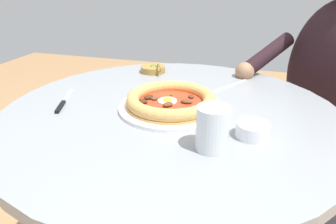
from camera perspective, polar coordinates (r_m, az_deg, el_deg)
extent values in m
cylinder|color=gray|center=(0.86, 0.56, -0.23)|extent=(0.96, 0.96, 0.03)
cylinder|color=gray|center=(1.06, 0.48, -17.97)|extent=(0.10, 0.10, 0.68)
cylinder|color=white|center=(0.85, 0.63, 0.95)|extent=(0.30, 0.30, 0.01)
cylinder|color=tan|center=(0.85, 0.63, 1.45)|extent=(0.25, 0.25, 0.01)
torus|color=tan|center=(0.84, 0.64, 2.38)|extent=(0.25, 0.25, 0.04)
cylinder|color=red|center=(0.85, 0.63, 1.76)|extent=(0.23, 0.23, 0.00)
cylinder|color=white|center=(0.84, -0.20, 2.03)|extent=(0.05, 0.05, 0.00)
ellipsoid|color=yellow|center=(0.84, -0.20, 2.16)|extent=(0.02, 0.02, 0.02)
ellipsoid|color=#4C2D19|center=(0.88, 4.44, 2.99)|extent=(0.02, 0.03, 0.01)
ellipsoid|color=#4C2D19|center=(0.79, 1.23, 0.38)|extent=(0.02, 0.02, 0.01)
ellipsoid|color=brown|center=(0.81, 0.22, 1.44)|extent=(0.04, 0.04, 0.01)
ellipsoid|color=brown|center=(0.86, -2.34, 2.65)|extent=(0.04, 0.03, 0.01)
ellipsoid|color=brown|center=(0.84, 3.56, 2.06)|extent=(0.03, 0.02, 0.01)
ellipsoid|color=#3D2314|center=(0.87, -3.71, 2.89)|extent=(0.03, 0.04, 0.01)
ellipsoid|color=#3D2314|center=(0.84, -4.93, 2.05)|extent=(0.03, 0.02, 0.01)
ellipsoid|color=#2D6B28|center=(0.85, 0.29, 2.34)|extent=(0.01, 0.01, 0.00)
ellipsoid|color=#2D6B28|center=(0.81, 0.19, 1.22)|extent=(0.01, 0.01, 0.00)
ellipsoid|color=#2D6B28|center=(0.89, 0.60, 3.33)|extent=(0.01, 0.01, 0.00)
cylinder|color=silver|center=(0.65, 8.43, -3.12)|extent=(0.07, 0.07, 0.10)
cylinder|color=silver|center=(0.66, 8.31, -4.89)|extent=(0.06, 0.06, 0.05)
cube|color=silver|center=(0.99, -18.39, 3.02)|extent=(0.05, 0.11, 0.00)
cube|color=black|center=(0.91, -19.78, 0.96)|extent=(0.04, 0.08, 0.01)
cylinder|color=white|center=(0.73, 15.76, -3.33)|extent=(0.08, 0.08, 0.03)
cylinder|color=olive|center=(0.72, 15.84, -2.73)|extent=(0.06, 0.06, 0.01)
cylinder|color=olive|center=(1.18, -2.87, 8.15)|extent=(0.09, 0.09, 0.02)
torus|color=olive|center=(1.13, -1.71, 8.35)|extent=(0.03, 0.03, 0.03)
ellipsoid|color=#516B2D|center=(1.18, -2.66, 8.66)|extent=(0.02, 0.02, 0.02)
ellipsoid|color=#516B2D|center=(1.18, -3.01, 8.57)|extent=(0.02, 0.02, 0.02)
ellipsoid|color=#516B2D|center=(1.17, -2.08, 8.47)|extent=(0.02, 0.02, 0.02)
ellipsoid|color=#516B2D|center=(1.18, -2.78, 8.63)|extent=(0.02, 0.02, 0.02)
cube|color=#BCBCC1|center=(1.05, 11.68, 4.89)|extent=(0.11, 0.17, 0.00)
cube|color=#282833|center=(1.51, 24.92, -12.38)|extent=(0.44, 0.44, 0.45)
ellipsoid|color=black|center=(1.30, 28.88, 5.96)|extent=(0.43, 0.44, 0.56)
cylinder|color=black|center=(1.21, 17.99, 10.06)|extent=(0.22, 0.23, 0.16)
sphere|color=#936B4C|center=(1.15, 14.38, 7.43)|extent=(0.07, 0.07, 0.07)
cube|color=#957050|center=(1.44, 27.75, -4.62)|extent=(0.56, 0.56, 0.02)
cylinder|color=#8E6B4C|center=(1.53, 16.62, -10.87)|extent=(0.02, 0.02, 0.44)
cylinder|color=#8E6B4C|center=(1.36, 27.09, -18.12)|extent=(0.02, 0.02, 0.44)
cylinder|color=#8E6B4C|center=(1.76, 25.35, -7.24)|extent=(0.02, 0.02, 0.44)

